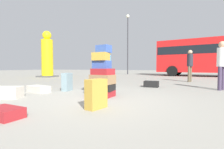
{
  "coord_description": "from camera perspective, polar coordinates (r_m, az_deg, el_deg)",
  "views": [
    {
      "loc": [
        2.04,
        -3.6,
        0.78
      ],
      "look_at": [
        0.08,
        1.14,
        0.55
      ],
      "focal_mm": 26.44,
      "sensor_mm": 36.0,
      "label": 1
    }
  ],
  "objects": [
    {
      "name": "yellow_dummy_statue",
      "position": [
        14.29,
        -21.49,
        5.74
      ],
      "size": [
        1.25,
        1.25,
        3.68
      ],
      "color": "yellow",
      "rests_on": "ground"
    },
    {
      "name": "ground_plane",
      "position": [
        4.21,
        -7.01,
        -8.18
      ],
      "size": [
        80.0,
        80.0,
        0.0
      ],
      "primitive_type": "plane",
      "color": "gray"
    },
    {
      "name": "person_tourist_with_camera",
      "position": [
        10.66,
        -1.16,
        4.04
      ],
      "size": [
        0.3,
        0.3,
        1.78
      ],
      "rotation": [
        0.0,
        0.0,
        -0.94
      ],
      "color": "#3F334C",
      "rests_on": "ground"
    },
    {
      "name": "suitcase_tower",
      "position": [
        4.44,
        -3.48,
        -0.55
      ],
      "size": [
        0.74,
        0.62,
        1.38
      ],
      "color": "maroon",
      "rests_on": "ground"
    },
    {
      "name": "suitcase_tan_white_trunk",
      "position": [
        3.14,
        -5.46,
        -6.68
      ],
      "size": [
        0.3,
        0.46,
        0.56
      ],
      "primitive_type": "cube",
      "rotation": [
        0.0,
        0.0,
        -0.25
      ],
      "color": "#B28C33",
      "rests_on": "ground"
    },
    {
      "name": "lamp_post",
      "position": [
        18.59,
        5.47,
        13.14
      ],
      "size": [
        0.36,
        0.36,
        6.51
      ],
      "color": "#333338",
      "rests_on": "ground"
    },
    {
      "name": "suitcase_cream_foreground_near",
      "position": [
        5.64,
        -24.07,
        -4.6
      ],
      "size": [
        0.82,
        0.49,
        0.21
      ],
      "primitive_type": "cube",
      "rotation": [
        0.0,
        0.0,
        -0.2
      ],
      "color": "beige",
      "rests_on": "ground"
    },
    {
      "name": "suitcase_black_right_side",
      "position": [
        6.68,
        13.44,
        -3.22
      ],
      "size": [
        0.56,
        0.38,
        0.24
      ],
      "primitive_type": "cube",
      "rotation": [
        0.0,
        0.0,
        -0.03
      ],
      "color": "black",
      "rests_on": "ground"
    },
    {
      "name": "person_passerby_in_red",
      "position": [
        6.73,
        33.71,
        3.88
      ],
      "size": [
        0.3,
        0.3,
        1.66
      ],
      "rotation": [
        0.0,
        0.0,
        -2.17
      ],
      "color": "#3F334C",
      "rests_on": "ground"
    },
    {
      "name": "suitcase_maroon_upright_blue",
      "position": [
        3.09,
        -33.2,
        -11.0
      ],
      "size": [
        0.61,
        0.39,
        0.16
      ],
      "primitive_type": "cube",
      "rotation": [
        0.0,
        0.0,
        -0.08
      ],
      "color": "maroon",
      "rests_on": "ground"
    },
    {
      "name": "person_bearded_onlooker",
      "position": [
        9.72,
        25.35,
        3.64
      ],
      "size": [
        0.3,
        0.32,
        1.69
      ],
      "rotation": [
        0.0,
        0.0,
        -1.99
      ],
      "color": "brown",
      "rests_on": "ground"
    },
    {
      "name": "parked_bus",
      "position": [
        16.32,
        30.08,
        5.87
      ],
      "size": [
        8.29,
        3.7,
        3.15
      ],
      "rotation": [
        0.0,
        0.0,
        -0.15
      ],
      "color": "red",
      "rests_on": "ground"
    },
    {
      "name": "suitcase_cream_behind_tower",
      "position": [
        4.99,
        -32.83,
        -5.19
      ],
      "size": [
        0.83,
        0.64,
        0.29
      ],
      "primitive_type": "cube",
      "rotation": [
        0.0,
        0.0,
        0.38
      ],
      "color": "beige",
      "rests_on": "ground"
    },
    {
      "name": "suitcase_slate_left_side",
      "position": [
        5.65,
        -15.27,
        -2.48
      ],
      "size": [
        0.24,
        0.38,
        0.59
      ],
      "primitive_type": "cube",
      "rotation": [
        0.0,
        0.0,
        0.09
      ],
      "color": "gray",
      "rests_on": "ground"
    }
  ]
}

